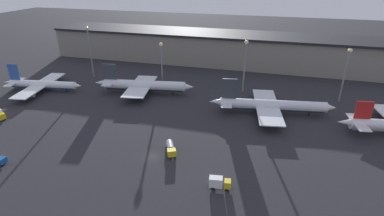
# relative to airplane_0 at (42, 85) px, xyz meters

# --- Properties ---
(ground) EXTENTS (600.00, 600.00, 0.00)m
(ground) POSITION_rel_airplane_0_xyz_m (68.01, -35.42, -2.97)
(ground) COLOR #26262B
(terminal_building) EXTENTS (197.66, 26.28, 17.39)m
(terminal_building) POSITION_rel_airplane_0_xyz_m (68.01, 64.64, 5.77)
(terminal_building) COLOR gray
(terminal_building) RESTS_ON ground
(airplane_0) EXTENTS (36.89, 33.47, 12.09)m
(airplane_0) POSITION_rel_airplane_0_xyz_m (0.00, 0.00, 0.00)
(airplane_0) COLOR white
(airplane_0) RESTS_ON ground
(airplane_1) EXTENTS (44.24, 28.02, 13.08)m
(airplane_1) POSITION_rel_airplane_0_xyz_m (45.58, 9.09, 0.79)
(airplane_1) COLOR silver
(airplane_1) RESTS_ON ground
(airplane_2) EXTENTS (46.99, 33.35, 13.48)m
(airplane_2) POSITION_rel_airplane_0_xyz_m (100.27, 3.30, 0.52)
(airplane_2) COLOR silver
(airplane_2) RESTS_ON ground
(service_vehicle_2) EXTENTS (5.11, 7.14, 2.81)m
(service_vehicle_2) POSITION_rel_airplane_0_xyz_m (72.48, -32.21, -1.31)
(service_vehicle_2) COLOR gold
(service_vehicle_2) RESTS_ON ground
(service_vehicle_4) EXTENTS (5.64, 2.73, 3.29)m
(service_vehicle_4) POSITION_rel_airplane_0_xyz_m (89.45, -44.08, -1.14)
(service_vehicle_4) COLOR gold
(service_vehicle_4) RESTS_ON ground
(lamp_post_0) EXTENTS (1.80, 1.80, 25.43)m
(lamp_post_0) POSITION_rel_airplane_0_xyz_m (11.69, 23.06, 13.17)
(lamp_post_0) COLOR slate
(lamp_post_0) RESTS_ON ground
(lamp_post_1) EXTENTS (1.80, 1.80, 19.92)m
(lamp_post_1) POSITION_rel_airplane_0_xyz_m (49.13, 23.06, 10.09)
(lamp_post_1) COLOR slate
(lamp_post_1) RESTS_ON ground
(lamp_post_2) EXTENTS (1.80, 1.80, 23.23)m
(lamp_post_2) POSITION_rel_airplane_0_xyz_m (87.45, 23.06, 11.95)
(lamp_post_2) COLOR slate
(lamp_post_2) RESTS_ON ground
(lamp_post_3) EXTENTS (1.80, 1.80, 22.33)m
(lamp_post_3) POSITION_rel_airplane_0_xyz_m (127.41, 23.06, 11.45)
(lamp_post_3) COLOR slate
(lamp_post_3) RESTS_ON ground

